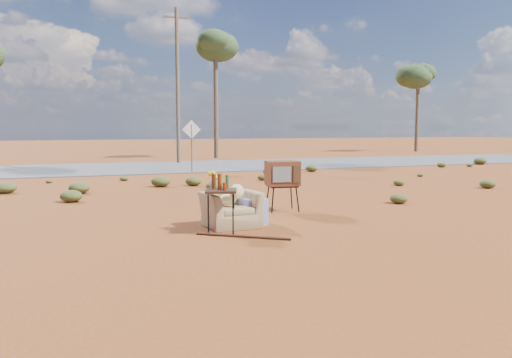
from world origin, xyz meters
name	(u,v)px	position (x,y,z in m)	size (l,w,h in m)	color
ground	(252,230)	(0.00, 0.00, 0.00)	(140.00, 140.00, 0.00)	brown
highway	(147,167)	(0.00, 15.00, 0.02)	(140.00, 7.00, 0.04)	#565659
armchair	(235,204)	(-0.21, 0.44, 0.42)	(1.26, 0.89, 0.90)	#997953
tv_unit	(282,174)	(1.33, 1.73, 0.84)	(0.76, 0.64, 1.13)	black
side_table	(219,188)	(-0.63, -0.01, 0.81)	(0.69, 0.69, 1.09)	#392414
rusty_bar	(243,236)	(-0.38, -0.58, 0.02)	(0.05, 0.05, 1.70)	#4B2714
road_sign	(192,137)	(1.50, 12.00, 1.50)	(0.78, 0.06, 2.19)	brown
eucalyptus_center	(215,51)	(5.00, 21.00, 6.43)	(3.20, 3.20, 7.60)	brown
eucalyptus_right	(418,75)	(22.00, 24.00, 5.94)	(3.20, 3.20, 7.10)	brown
utility_pole_center	(178,84)	(2.00, 17.50, 4.15)	(1.40, 0.20, 8.00)	brown
scrub_patch	(167,194)	(-0.82, 4.41, 0.14)	(17.49, 8.07, 0.33)	#4B5425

